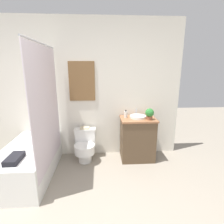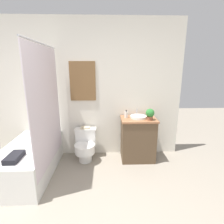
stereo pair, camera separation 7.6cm
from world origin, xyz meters
name	(u,v)px [view 1 (the left image)]	position (x,y,z in m)	size (l,w,h in m)	color
wall_back	(87,90)	(0.00, 2.25, 1.25)	(3.44, 0.07, 2.50)	silver
shower_area	(30,159)	(-0.86, 1.55, 0.29)	(0.70, 1.35, 1.98)	white
toilet	(85,146)	(-0.05, 1.97, 0.29)	(0.39, 0.48, 0.57)	white
vanity	(137,139)	(0.91, 1.98, 0.39)	(0.62, 0.46, 0.79)	brown
sink	(138,117)	(0.91, 2.00, 0.81)	(0.29, 0.32, 0.13)	white
soap_bottle	(126,114)	(0.69, 2.02, 0.85)	(0.06, 0.06, 0.14)	silver
potted_plant	(150,114)	(1.08, 1.88, 0.89)	(0.15, 0.15, 0.20)	brown
book_on_tank	(85,128)	(-0.05, 2.09, 0.58)	(0.17, 0.13, 0.02)	beige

